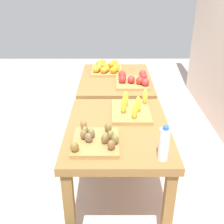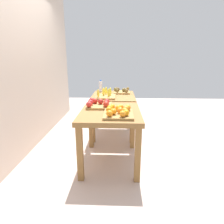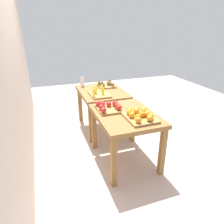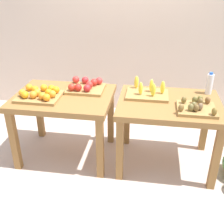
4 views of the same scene
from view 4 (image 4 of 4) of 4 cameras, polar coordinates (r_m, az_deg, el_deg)
The scene contains 9 objects.
ground_plane at distance 3.25m, azimuth 0.56°, elevation -9.41°, with size 8.00×8.00×0.00m, color #C3ADA1.
back_wall at distance 3.98m, azimuth 3.67°, elevation 20.80°, with size 4.40×0.12×3.00m, color beige.
display_table_left at distance 3.04m, azimuth -9.91°, elevation 1.55°, with size 1.04×0.80×0.76m.
display_table_right at distance 2.90m, azimuth 11.65°, elevation 0.07°, with size 1.04×0.80×0.76m.
orange_bin at distance 2.95m, azimuth -14.72°, elevation 3.61°, with size 0.44×0.36×0.11m.
apple_bin at distance 3.07m, azimuth -5.52°, elevation 5.32°, with size 0.40×0.36×0.11m.
banana_crate at distance 2.94m, azimuth 7.38°, elevation 4.02°, with size 0.44×0.32×0.17m.
kiwi_bin at distance 2.72m, azimuth 17.11°, elevation 0.96°, with size 0.37×0.33×0.10m.
water_bottle at distance 3.12m, azimuth 19.57°, elevation 5.52°, with size 0.07×0.07×0.24m.
Camera 4 is at (0.37, -2.58, 1.94)m, focal length 44.10 mm.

